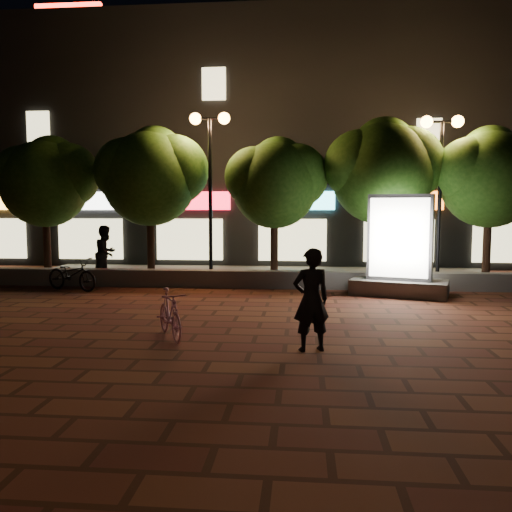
# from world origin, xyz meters

# --- Properties ---
(ground) EXTENTS (80.00, 80.00, 0.00)m
(ground) POSITION_xyz_m (0.00, 0.00, 0.00)
(ground) COLOR brown
(ground) RESTS_ON ground
(retaining_wall) EXTENTS (16.00, 0.45, 0.50)m
(retaining_wall) POSITION_xyz_m (0.00, 4.00, 0.25)
(retaining_wall) COLOR #63605C
(retaining_wall) RESTS_ON ground
(sidewalk) EXTENTS (16.00, 5.00, 0.08)m
(sidewalk) POSITION_xyz_m (0.00, 6.50, 0.04)
(sidewalk) COLOR #63605C
(sidewalk) RESTS_ON ground
(building_block) EXTENTS (28.00, 8.12, 11.30)m
(building_block) POSITION_xyz_m (-0.01, 12.99, 5.00)
(building_block) COLOR black
(building_block) RESTS_ON ground
(tree_far_left) EXTENTS (3.36, 2.80, 4.63)m
(tree_far_left) POSITION_xyz_m (-6.95, 5.46, 3.29)
(tree_far_left) COLOR #311A13
(tree_far_left) RESTS_ON sidewalk
(tree_left) EXTENTS (3.60, 3.00, 4.89)m
(tree_left) POSITION_xyz_m (-3.45, 5.46, 3.44)
(tree_left) COLOR #311A13
(tree_left) RESTS_ON sidewalk
(tree_mid) EXTENTS (3.24, 2.70, 4.50)m
(tree_mid) POSITION_xyz_m (0.55, 5.46, 3.22)
(tree_mid) COLOR #311A13
(tree_mid) RESTS_ON sidewalk
(tree_right) EXTENTS (3.72, 3.10, 5.07)m
(tree_right) POSITION_xyz_m (3.86, 5.46, 3.57)
(tree_right) COLOR #311A13
(tree_right) RESTS_ON sidewalk
(tree_far_right) EXTENTS (3.48, 2.90, 4.76)m
(tree_far_right) POSITION_xyz_m (7.05, 5.46, 3.37)
(tree_far_right) COLOR #311A13
(tree_far_right) RESTS_ON sidewalk
(street_lamp_left) EXTENTS (1.26, 0.36, 5.18)m
(street_lamp_left) POSITION_xyz_m (-1.50, 5.20, 4.03)
(street_lamp_left) COLOR black
(street_lamp_left) RESTS_ON sidewalk
(street_lamp_right) EXTENTS (1.26, 0.36, 4.98)m
(street_lamp_right) POSITION_xyz_m (5.50, 5.20, 3.89)
(street_lamp_right) COLOR black
(street_lamp_right) RESTS_ON sidewalk
(ad_kiosk) EXTENTS (2.74, 1.93, 2.68)m
(ad_kiosk) POSITION_xyz_m (3.98, 3.07, 1.08)
(ad_kiosk) COLOR #63605C
(ad_kiosk) RESTS_ON ground
(scooter_pink) EXTENTS (1.06, 1.48, 0.88)m
(scooter_pink) POSITION_xyz_m (-0.96, -2.01, 0.44)
(scooter_pink) COLOR #C579A0
(scooter_pink) RESTS_ON ground
(rider) EXTENTS (0.71, 0.58, 1.68)m
(rider) POSITION_xyz_m (1.54, -2.61, 0.84)
(rider) COLOR black
(rider) RESTS_ON ground
(scooter_parked) EXTENTS (1.89, 1.24, 0.94)m
(scooter_parked) POSITION_xyz_m (-5.07, 3.00, 0.47)
(scooter_parked) COLOR black
(scooter_parked) RESTS_ON ground
(pedestrian) EXTENTS (0.83, 0.96, 1.71)m
(pedestrian) POSITION_xyz_m (-4.67, 4.55, 0.94)
(pedestrian) COLOR black
(pedestrian) RESTS_ON sidewalk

